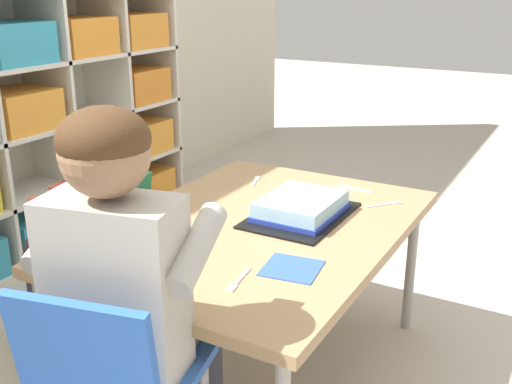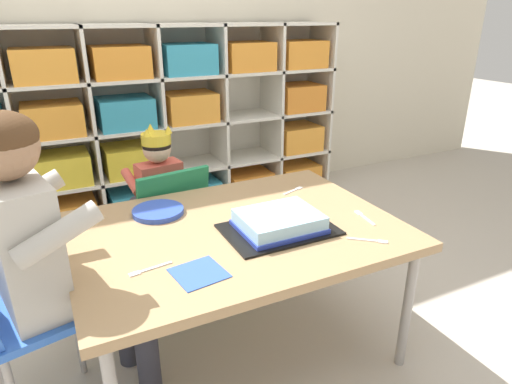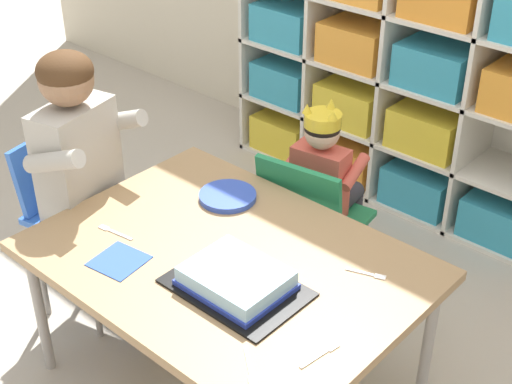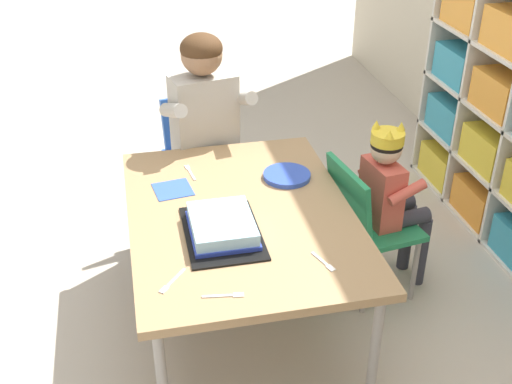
{
  "view_description": "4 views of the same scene",
  "coord_description": "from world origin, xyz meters",
  "px_view_note": "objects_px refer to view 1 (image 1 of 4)",
  "views": [
    {
      "loc": [
        -1.59,
        -0.9,
        1.31
      ],
      "look_at": [
        0.01,
        0.01,
        0.66
      ],
      "focal_mm": 42.63,
      "sensor_mm": 36.0,
      "label": 1
    },
    {
      "loc": [
        -0.59,
        -1.37,
        1.31
      ],
      "look_at": [
        0.11,
        0.05,
        0.66
      ],
      "focal_mm": 31.06,
      "sensor_mm": 36.0,
      "label": 2
    },
    {
      "loc": [
        1.31,
        -1.33,
        1.96
      ],
      "look_at": [
        0.08,
        0.05,
        0.81
      ],
      "focal_mm": 51.79,
      "sensor_mm": 36.0,
      "label": 3
    },
    {
      "loc": [
        2.09,
        -0.39,
        1.91
      ],
      "look_at": [
        0.09,
        0.04,
        0.7
      ],
      "focal_mm": 45.02,
      "sensor_mm": 36.0,
      "label": 4
    }
  ],
  "objects_px": {
    "paper_plate_stack": "(151,231)",
    "fork_near_child_seat": "(238,281)",
    "adult_helper_seated": "(130,274)",
    "child_with_crown": "(74,213)",
    "birthday_cake_on_tray": "(301,208)",
    "classroom_chair_blue": "(103,250)",
    "fork_scattered_mid_table": "(256,181)",
    "fork_by_napkin": "(386,204)",
    "activity_table": "(256,235)",
    "fork_at_table_front_edge": "(353,188)",
    "classroom_chair_adult_side": "(112,381)"
  },
  "relations": [
    {
      "from": "paper_plate_stack",
      "to": "fork_near_child_seat",
      "type": "relative_size",
      "value": 1.43
    },
    {
      "from": "adult_helper_seated",
      "to": "paper_plate_stack",
      "type": "bearing_deg",
      "value": -68.88
    },
    {
      "from": "child_with_crown",
      "to": "birthday_cake_on_tray",
      "type": "relative_size",
      "value": 2.02
    },
    {
      "from": "classroom_chair_blue",
      "to": "fork_scattered_mid_table",
      "type": "xyz_separation_m",
      "value": [
        0.5,
        -0.35,
        0.18
      ]
    },
    {
      "from": "birthday_cake_on_tray",
      "to": "paper_plate_stack",
      "type": "xyz_separation_m",
      "value": [
        -0.36,
        0.34,
        -0.02
      ]
    },
    {
      "from": "birthday_cake_on_tray",
      "to": "classroom_chair_blue",
      "type": "bearing_deg",
      "value": 110.14
    },
    {
      "from": "fork_by_napkin",
      "to": "activity_table",
      "type": "bearing_deg",
      "value": 0.11
    },
    {
      "from": "child_with_crown",
      "to": "fork_scattered_mid_table",
      "type": "distance_m",
      "value": 0.69
    },
    {
      "from": "activity_table",
      "to": "child_with_crown",
      "type": "xyz_separation_m",
      "value": [
        -0.13,
        0.68,
        -0.01
      ]
    },
    {
      "from": "adult_helper_seated",
      "to": "fork_near_child_seat",
      "type": "relative_size",
      "value": 7.55
    },
    {
      "from": "child_with_crown",
      "to": "birthday_cake_on_tray",
      "type": "xyz_separation_m",
      "value": [
        0.26,
        -0.78,
        0.08
      ]
    },
    {
      "from": "classroom_chair_blue",
      "to": "fork_scattered_mid_table",
      "type": "relative_size",
      "value": 5.25
    },
    {
      "from": "classroom_chair_blue",
      "to": "fork_at_table_front_edge",
      "type": "bearing_deg",
      "value": 121.41
    },
    {
      "from": "fork_scattered_mid_table",
      "to": "fork_near_child_seat",
      "type": "relative_size",
      "value": 0.87
    },
    {
      "from": "birthday_cake_on_tray",
      "to": "adult_helper_seated",
      "type": "bearing_deg",
      "value": 174.76
    },
    {
      "from": "activity_table",
      "to": "classroom_chair_adult_side",
      "type": "distance_m",
      "value": 0.75
    },
    {
      "from": "classroom_chair_adult_side",
      "to": "fork_at_table_front_edge",
      "type": "distance_m",
      "value": 1.25
    },
    {
      "from": "classroom_chair_blue",
      "to": "child_with_crown",
      "type": "xyz_separation_m",
      "value": [
        -0.02,
        0.11,
        0.13
      ]
    },
    {
      "from": "classroom_chair_adult_side",
      "to": "fork_near_child_seat",
      "type": "distance_m",
      "value": 0.41
    },
    {
      "from": "fork_near_child_seat",
      "to": "birthday_cake_on_tray",
      "type": "bearing_deg",
      "value": -1.6
    },
    {
      "from": "activity_table",
      "to": "fork_near_child_seat",
      "type": "relative_size",
      "value": 8.49
    },
    {
      "from": "child_with_crown",
      "to": "fork_near_child_seat",
      "type": "bearing_deg",
      "value": 65.47
    },
    {
      "from": "adult_helper_seated",
      "to": "fork_at_table_front_edge",
      "type": "height_order",
      "value": "adult_helper_seated"
    },
    {
      "from": "fork_at_table_front_edge",
      "to": "fork_near_child_seat",
      "type": "distance_m",
      "value": 0.86
    },
    {
      "from": "activity_table",
      "to": "fork_near_child_seat",
      "type": "bearing_deg",
      "value": -157.33
    },
    {
      "from": "adult_helper_seated",
      "to": "paper_plate_stack",
      "type": "height_order",
      "value": "adult_helper_seated"
    },
    {
      "from": "classroom_chair_blue",
      "to": "classroom_chair_adult_side",
      "type": "bearing_deg",
      "value": 35.99
    },
    {
      "from": "classroom_chair_adult_side",
      "to": "fork_scattered_mid_table",
      "type": "distance_m",
      "value": 1.17
    },
    {
      "from": "child_with_crown",
      "to": "fork_by_napkin",
      "type": "height_order",
      "value": "child_with_crown"
    },
    {
      "from": "birthday_cake_on_tray",
      "to": "fork_by_napkin",
      "type": "height_order",
      "value": "birthday_cake_on_tray"
    },
    {
      "from": "paper_plate_stack",
      "to": "fork_near_child_seat",
      "type": "bearing_deg",
      "value": -108.96
    },
    {
      "from": "fork_at_table_front_edge",
      "to": "classroom_chair_adult_side",
      "type": "bearing_deg",
      "value": -86.49
    },
    {
      "from": "activity_table",
      "to": "classroom_chair_blue",
      "type": "bearing_deg",
      "value": 101.24
    },
    {
      "from": "adult_helper_seated",
      "to": "birthday_cake_on_tray",
      "type": "height_order",
      "value": "adult_helper_seated"
    },
    {
      "from": "activity_table",
      "to": "paper_plate_stack",
      "type": "xyz_separation_m",
      "value": [
        -0.23,
        0.25,
        0.05
      ]
    },
    {
      "from": "child_with_crown",
      "to": "fork_by_napkin",
      "type": "bearing_deg",
      "value": 108.63
    },
    {
      "from": "fork_scattered_mid_table",
      "to": "birthday_cake_on_tray",
      "type": "bearing_deg",
      "value": 31.31
    },
    {
      "from": "paper_plate_stack",
      "to": "child_with_crown",
      "type": "bearing_deg",
      "value": 76.81
    },
    {
      "from": "classroom_chair_blue",
      "to": "fork_scattered_mid_table",
      "type": "bearing_deg",
      "value": 136.24
    },
    {
      "from": "fork_near_child_seat",
      "to": "fork_by_napkin",
      "type": "bearing_deg",
      "value": -20.03
    },
    {
      "from": "classroom_chair_blue",
      "to": "fork_by_napkin",
      "type": "xyz_separation_m",
      "value": [
        0.5,
        -0.88,
        0.18
      ]
    },
    {
      "from": "adult_helper_seated",
      "to": "fork_scattered_mid_table",
      "type": "bearing_deg",
      "value": -89.24
    },
    {
      "from": "child_with_crown",
      "to": "birthday_cake_on_tray",
      "type": "height_order",
      "value": "child_with_crown"
    },
    {
      "from": "classroom_chair_adult_side",
      "to": "child_with_crown",
      "type": "bearing_deg",
      "value": -52.93
    },
    {
      "from": "child_with_crown",
      "to": "fork_scattered_mid_table",
      "type": "height_order",
      "value": "child_with_crown"
    },
    {
      "from": "child_with_crown",
      "to": "fork_scattered_mid_table",
      "type": "bearing_deg",
      "value": 129.5
    },
    {
      "from": "activity_table",
      "to": "classroom_chair_adult_side",
      "type": "bearing_deg",
      "value": -176.12
    },
    {
      "from": "classroom_chair_blue",
      "to": "classroom_chair_adult_side",
      "type": "height_order",
      "value": "classroom_chair_adult_side"
    },
    {
      "from": "adult_helper_seated",
      "to": "fork_by_napkin",
      "type": "bearing_deg",
      "value": -118.44
    },
    {
      "from": "classroom_chair_adult_side",
      "to": "fork_at_table_front_edge",
      "type": "bearing_deg",
      "value": -107.1
    }
  ]
}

